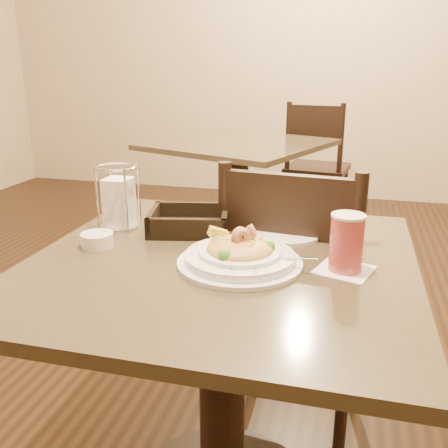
% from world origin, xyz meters
% --- Properties ---
extents(main_table, '(0.90, 0.90, 0.74)m').
position_xyz_m(main_table, '(0.00, 0.00, 0.51)').
color(main_table, black).
rests_on(main_table, ground).
extents(background_table, '(1.16, 1.16, 0.74)m').
position_xyz_m(background_table, '(-0.37, 1.78, 0.51)').
color(background_table, black).
rests_on(background_table, ground).
extents(dining_chair_near, '(0.46, 0.46, 0.93)m').
position_xyz_m(dining_chair_near, '(0.15, 0.32, 0.50)').
color(dining_chair_near, black).
rests_on(dining_chair_near, ground).
extents(dining_chair_far, '(0.47, 0.47, 0.93)m').
position_xyz_m(dining_chair_far, '(0.04, 2.49, 0.50)').
color(dining_chair_far, black).
rests_on(dining_chair_far, ground).
extents(pasta_bowl, '(0.32, 0.29, 0.09)m').
position_xyz_m(pasta_bowl, '(0.05, -0.03, 0.77)').
color(pasta_bowl, white).
rests_on(pasta_bowl, main_table).
extents(drink_glass, '(0.15, 0.15, 0.13)m').
position_xyz_m(drink_glass, '(0.29, -0.00, 0.80)').
color(drink_glass, white).
rests_on(drink_glass, main_table).
extents(bread_basket, '(0.25, 0.22, 0.06)m').
position_xyz_m(bread_basket, '(-0.14, 0.18, 0.76)').
color(bread_basket, black).
rests_on(bread_basket, main_table).
extents(napkin_caddy, '(0.11, 0.11, 0.18)m').
position_xyz_m(napkin_caddy, '(-0.34, 0.16, 0.82)').
color(napkin_caddy, silver).
rests_on(napkin_caddy, main_table).
extents(side_plate, '(0.21, 0.21, 0.01)m').
position_xyz_m(side_plate, '(0.13, 0.20, 0.75)').
color(side_plate, white).
rests_on(side_plate, main_table).
extents(butter_ramekin, '(0.09, 0.09, 0.04)m').
position_xyz_m(butter_ramekin, '(-0.33, -0.00, 0.76)').
color(butter_ramekin, white).
rests_on(butter_ramekin, main_table).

